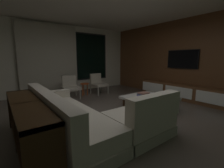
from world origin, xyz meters
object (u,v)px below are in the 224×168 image
object	(u,v)px
coffee_table	(149,103)
sectional_couch	(87,119)
book_stack_on_coffee_table	(143,94)
mounted_tv	(182,59)
media_console	(183,92)
accent_chair_by_curtain	(70,86)
console_table_behind_couch	(28,123)
accent_chair_near_window	(98,83)
side_stool	(85,86)

from	to	relation	value
coffee_table	sectional_couch	bearing A→B (deg)	-174.32
book_stack_on_coffee_table	mounted_tv	xyz separation A→B (m)	(2.01, 0.07, 0.93)
media_console	mounted_tv	bearing A→B (deg)	47.53
sectional_couch	accent_chair_by_curtain	xyz separation A→B (m)	(0.79, 2.72, 0.14)
book_stack_on_coffee_table	coffee_table	bearing A→B (deg)	-62.98
coffee_table	console_table_behind_couch	distance (m)	2.89
accent_chair_near_window	console_table_behind_couch	size ratio (longest dim) A/B	0.37
side_stool	coffee_table	bearing A→B (deg)	-76.21
accent_chair_near_window	media_console	world-z (taller)	accent_chair_near_window
side_stool	media_console	bearing A→B (deg)	-46.62
accent_chair_near_window	mounted_tv	bearing A→B (deg)	-49.70
coffee_table	accent_chair_by_curtain	distance (m)	2.80
accent_chair_by_curtain	console_table_behind_couch	distance (m)	3.10
media_console	coffee_table	bearing A→B (deg)	-179.20
accent_chair_near_window	book_stack_on_coffee_table	bearing A→B (deg)	-90.99
accent_chair_by_curtain	book_stack_on_coffee_table	bearing A→B (deg)	-65.05
book_stack_on_coffee_table	accent_chair_by_curtain	world-z (taller)	accent_chair_by_curtain
side_stool	console_table_behind_couch	distance (m)	3.44
sectional_couch	coffee_table	world-z (taller)	sectional_couch
accent_chair_near_window	console_table_behind_couch	bearing A→B (deg)	-137.53
sectional_couch	accent_chair_by_curtain	size ratio (longest dim) A/B	3.21
side_stool	sectional_couch	bearing A→B (deg)	-116.28
console_table_behind_couch	book_stack_on_coffee_table	bearing A→B (deg)	4.42
sectional_couch	accent_chair_near_window	world-z (taller)	sectional_couch
book_stack_on_coffee_table	accent_chair_by_curtain	size ratio (longest dim) A/B	0.38
book_stack_on_coffee_table	console_table_behind_couch	bearing A→B (deg)	-175.58
accent_chair_near_window	side_stool	xyz separation A→B (m)	(-0.59, -0.01, -0.06)
console_table_behind_couch	sectional_couch	bearing A→B (deg)	-8.17
media_console	accent_chair_near_window	bearing A→B (deg)	125.36
sectional_couch	mounted_tv	xyz separation A→B (m)	(3.90, 0.42, 1.06)
accent_chair_by_curtain	media_console	bearing A→B (deg)	-40.48
accent_chair_near_window	side_stool	size ratio (longest dim) A/B	1.70
accent_chair_near_window	media_console	xyz separation A→B (m)	(1.79, -2.52, -0.18)
coffee_table	accent_chair_by_curtain	bearing A→B (deg)	115.07
book_stack_on_coffee_table	mounted_tv	distance (m)	2.21
book_stack_on_coffee_table	side_stool	distance (m)	2.44
mounted_tv	book_stack_on_coffee_table	bearing A→B (deg)	-178.00
accent_chair_by_curtain	accent_chair_near_window	bearing A→B (deg)	0.75
book_stack_on_coffee_table	accent_chair_near_window	size ratio (longest dim) A/B	0.38
sectional_couch	media_console	size ratio (longest dim) A/B	0.81
coffee_table	media_console	distance (m)	1.75
console_table_behind_couch	accent_chair_by_curtain	bearing A→B (deg)	56.71
accent_chair_near_window	mounted_tv	world-z (taller)	mounted_tv
book_stack_on_coffee_table	side_stool	bearing A→B (deg)	102.88
sectional_couch	book_stack_on_coffee_table	world-z (taller)	sectional_couch
side_stool	media_console	world-z (taller)	media_console
mounted_tv	console_table_behind_couch	distance (m)	4.91
book_stack_on_coffee_table	accent_chair_by_curtain	bearing A→B (deg)	114.95
sectional_couch	accent_chair_by_curtain	distance (m)	2.84
accent_chair_near_window	accent_chair_by_curtain	size ratio (longest dim) A/B	1.00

